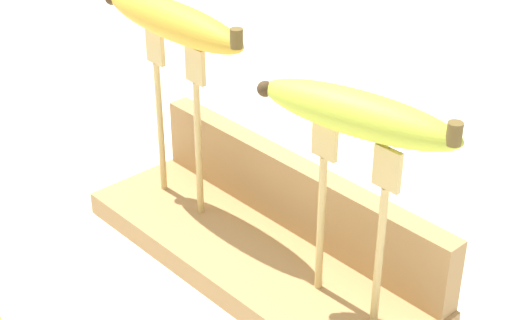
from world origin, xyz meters
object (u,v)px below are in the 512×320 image
object	(u,v)px
fork_stand_left	(174,109)
banana_raised_left	(169,22)
fork_stand_right	(348,209)
banana_raised_right	(354,115)

from	to	relation	value
fork_stand_left	banana_raised_left	size ratio (longest dim) A/B	0.92
fork_stand_left	fork_stand_right	bearing A→B (deg)	0.00
banana_raised_left	banana_raised_right	distance (m)	0.24
fork_stand_right	banana_raised_right	size ratio (longest dim) A/B	0.95
fork_stand_left	banana_raised_left	distance (m)	0.09
fork_stand_right	banana_raised_left	xyz separation A→B (m)	(-0.24, -0.00, 0.10)
fork_stand_left	banana_raised_left	world-z (taller)	banana_raised_left
banana_raised_left	banana_raised_right	bearing A→B (deg)	-0.00
fork_stand_left	banana_raised_right	distance (m)	0.25
banana_raised_left	fork_stand_right	bearing A→B (deg)	0.00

